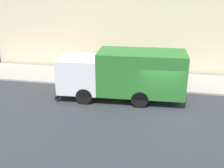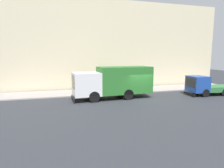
# 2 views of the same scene
# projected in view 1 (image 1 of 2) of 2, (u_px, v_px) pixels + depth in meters

# --- Properties ---
(ground) EXTENTS (80.00, 80.00, 0.00)m
(ground) POSITION_uv_depth(u_px,v_px,m) (161.00, 110.00, 16.95)
(ground) COLOR #2F3237
(sidewalk) EXTENTS (3.98, 30.00, 0.13)m
(sidewalk) POSITION_uv_depth(u_px,v_px,m) (163.00, 81.00, 21.50)
(sidewalk) COLOR #A19993
(sidewalk) RESTS_ON ground
(building_facade) EXTENTS (0.50, 30.00, 11.58)m
(building_facade) POSITION_uv_depth(u_px,v_px,m) (168.00, 1.00, 21.72)
(building_facade) COLOR beige
(building_facade) RESTS_ON ground
(large_utility_truck) EXTENTS (2.87, 8.28, 3.26)m
(large_utility_truck) POSITION_uv_depth(u_px,v_px,m) (123.00, 73.00, 17.89)
(large_utility_truck) COLOR white
(large_utility_truck) RESTS_ON ground
(pedestrian_walking) EXTENTS (0.33, 0.33, 1.74)m
(pedestrian_walking) POSITION_uv_depth(u_px,v_px,m) (88.00, 62.00, 22.98)
(pedestrian_walking) COLOR #4F433E
(pedestrian_walking) RESTS_ON sidewalk
(pedestrian_standing) EXTENTS (0.49, 0.49, 1.66)m
(pedestrian_standing) POSITION_uv_depth(u_px,v_px,m) (100.00, 72.00, 20.60)
(pedestrian_standing) COLOR #423849
(pedestrian_standing) RESTS_ON sidewalk
(pedestrian_third) EXTENTS (0.50, 0.50, 1.68)m
(pedestrian_third) POSITION_uv_depth(u_px,v_px,m) (128.00, 68.00, 21.60)
(pedestrian_third) COLOR #42374C
(pedestrian_third) RESTS_ON sidewalk
(traffic_cone_orange) EXTENTS (0.50, 0.50, 0.71)m
(traffic_cone_orange) POSITION_uv_depth(u_px,v_px,m) (87.00, 79.00, 20.78)
(traffic_cone_orange) COLOR orange
(traffic_cone_orange) RESTS_ON sidewalk
(street_sign_post) EXTENTS (0.44, 0.08, 2.65)m
(street_sign_post) POSITION_uv_depth(u_px,v_px,m) (116.00, 65.00, 19.93)
(street_sign_post) COLOR #4C5156
(street_sign_post) RESTS_ON sidewalk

